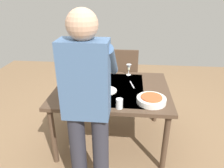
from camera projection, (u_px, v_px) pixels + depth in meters
ground_plane at (112, 138)px, 2.75m from camera, size 6.00×6.00×0.00m
dining_table at (112, 93)px, 2.47m from camera, size 1.33×1.06×0.73m
chair_near at (125, 75)px, 3.35m from camera, size 0.40×0.40×0.91m
person_server at (87, 104)px, 1.64m from camera, size 0.42×0.61×1.69m
wine_bottle at (65, 87)px, 2.21m from camera, size 0.07×0.07×0.30m
wine_glass_left at (104, 91)px, 2.14m from camera, size 0.07×0.07×0.15m
wine_glass_right at (129, 68)px, 2.77m from camera, size 0.07×0.07×0.15m
water_cup_near_left at (89, 88)px, 2.35m from camera, size 0.08×0.08×0.09m
water_cup_near_right at (89, 81)px, 2.50m from camera, size 0.07×0.07×0.09m
water_cup_far_left at (119, 104)px, 2.01m from camera, size 0.07×0.07×0.10m
serving_bowl_pasta at (151, 100)px, 2.12m from camera, size 0.30×0.30×0.07m
dinner_plate_near at (101, 80)px, 2.65m from camera, size 0.23×0.23×0.01m
dinner_plate_far at (107, 91)px, 2.37m from camera, size 0.23×0.23×0.01m
table_knife at (132, 85)px, 2.52m from camera, size 0.06×0.20×0.00m
table_fork at (87, 99)px, 2.20m from camera, size 0.02×0.18×0.00m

